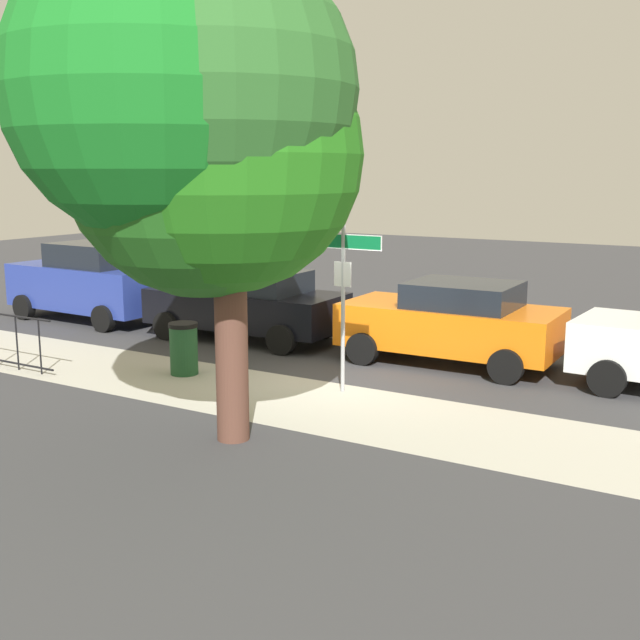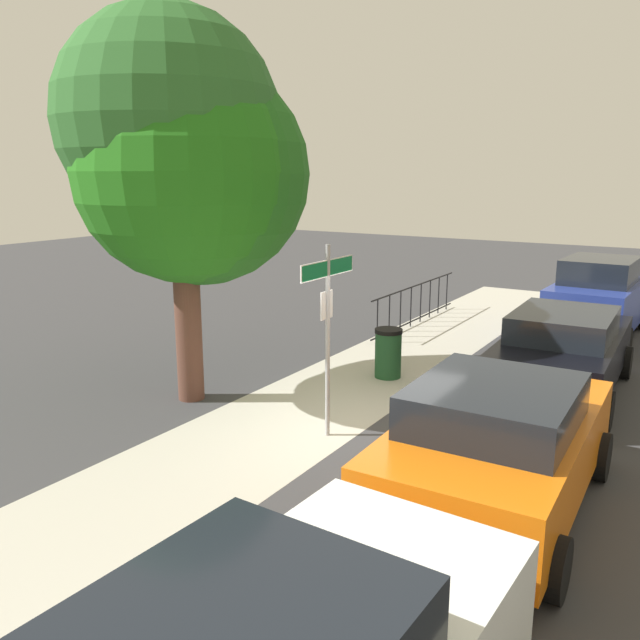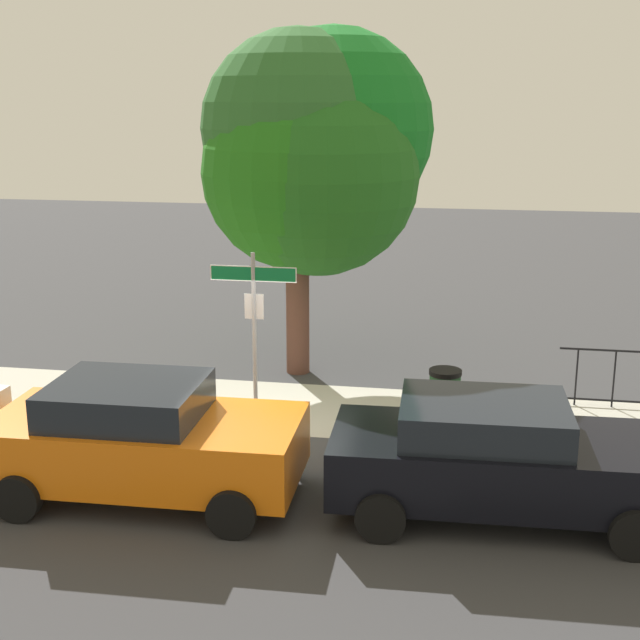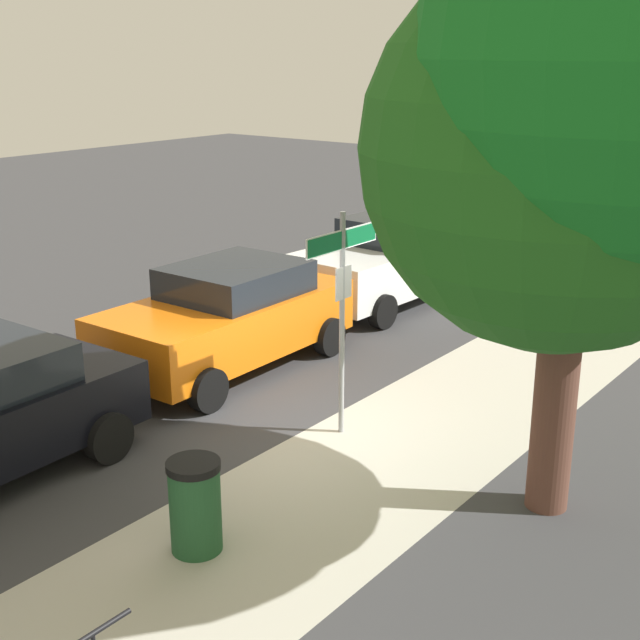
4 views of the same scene
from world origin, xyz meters
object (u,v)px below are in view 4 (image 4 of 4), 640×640
object	(u,v)px
street_sign	(342,283)
trash_bin	(195,506)
shade_tree	(596,104)
car_white	(394,258)
car_orange	(228,316)

from	to	relation	value
street_sign	trash_bin	bearing A→B (deg)	9.05
street_sign	shade_tree	xyz separation A→B (m)	(0.42, 3.18, 2.33)
street_sign	car_white	size ratio (longest dim) A/B	0.62
street_sign	trash_bin	size ratio (longest dim) A/B	3.01
trash_bin	car_orange	bearing A→B (deg)	-139.86
car_white	car_orange	bearing A→B (deg)	2.71
shade_tree	car_white	size ratio (longest dim) A/B	1.42
street_sign	trash_bin	distance (m)	3.53
car_orange	trash_bin	distance (m)	5.24
shade_tree	car_orange	xyz separation A→B (m)	(-1.28, -6.05, -3.52)
car_white	shade_tree	bearing A→B (deg)	47.42
shade_tree	car_white	distance (m)	9.27
street_sign	car_white	bearing A→B (deg)	-153.03
street_sign	car_orange	bearing A→B (deg)	-106.76
car_orange	trash_bin	xyz separation A→B (m)	(4.00, 3.37, -0.35)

